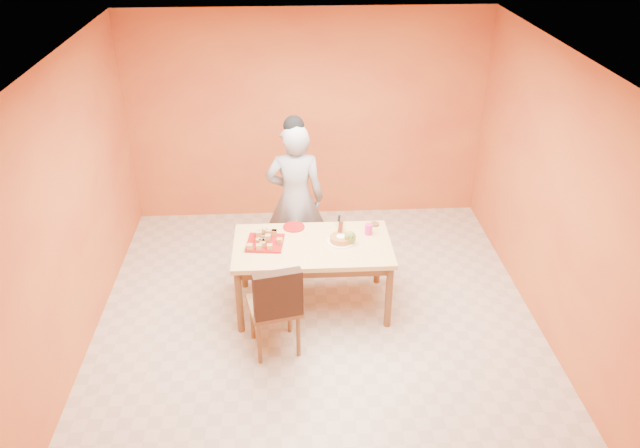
{
  "coord_description": "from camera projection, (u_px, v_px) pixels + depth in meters",
  "views": [
    {
      "loc": [
        -0.26,
        -5.0,
        4.02
      ],
      "look_at": [
        0.04,
        0.3,
        1.04
      ],
      "focal_mm": 35.0,
      "sensor_mm": 36.0,
      "label": 1
    }
  ],
  "objects": [
    {
      "name": "dining_table",
      "position": [
        312.0,
        252.0,
        6.35
      ],
      "size": [
        1.6,
        0.9,
        0.76
      ],
      "color": "#DBB672",
      "rests_on": "floor"
    },
    {
      "name": "checker_tin",
      "position": [
        375.0,
        224.0,
        6.63
      ],
      "size": [
        0.09,
        0.09,
        0.03
      ],
      "primitive_type": "cylinder",
      "rotation": [
        0.0,
        0.0,
        -0.01
      ],
      "color": "#3B1F10",
      "rests_on": "dining_table"
    },
    {
      "name": "wall_right",
      "position": [
        559.0,
        204.0,
        5.79
      ],
      "size": [
        0.0,
        5.0,
        5.0
      ],
      "primitive_type": "plane",
      "rotation": [
        1.57,
        0.0,
        -1.57
      ],
      "color": "orange",
      "rests_on": "floor"
    },
    {
      "name": "red_dinner_plate",
      "position": [
        294.0,
        227.0,
        6.59
      ],
      "size": [
        0.25,
        0.25,
        0.01
      ],
      "primitive_type": "cylinder",
      "rotation": [
        0.0,
        0.0,
        0.07
      ],
      "color": "#98100D",
      "rests_on": "dining_table"
    },
    {
      "name": "sponge_cake",
      "position": [
        341.0,
        239.0,
        6.32
      ],
      "size": [
        0.23,
        0.23,
        0.05
      ],
      "primitive_type": "cylinder",
      "rotation": [
        0.0,
        0.0,
        0.03
      ],
      "color": "#C88533",
      "rests_on": "white_cake_plate"
    },
    {
      "name": "person",
      "position": [
        295.0,
        199.0,
        6.9
      ],
      "size": [
        0.66,
        0.44,
        1.77
      ],
      "primitive_type": "imported",
      "rotation": [
        0.0,
        0.0,
        3.12
      ],
      "color": "gray",
      "rests_on": "floor"
    },
    {
      "name": "ceiling",
      "position": [
        317.0,
        63.0,
        5.01
      ],
      "size": [
        5.0,
        5.0,
        0.0
      ],
      "primitive_type": "plane",
      "rotation": [
        3.14,
        0.0,
        0.0
      ],
      "color": "silver",
      "rests_on": "wall_back"
    },
    {
      "name": "wall_back",
      "position": [
        307.0,
        117.0,
        7.85
      ],
      "size": [
        4.5,
        0.0,
        4.5
      ],
      "primitive_type": "plane",
      "rotation": [
        1.57,
        0.0,
        0.0
      ],
      "color": "orange",
      "rests_on": "floor"
    },
    {
      "name": "cake_server",
      "position": [
        340.0,
        227.0,
        6.46
      ],
      "size": [
        0.08,
        0.24,
        0.01
      ],
      "primitive_type": "cube",
      "rotation": [
        0.0,
        0.0,
        -0.14
      ],
      "color": "silver",
      "rests_on": "sponge_cake"
    },
    {
      "name": "white_cake_plate",
      "position": [
        341.0,
        241.0,
        6.34
      ],
      "size": [
        0.32,
        0.32,
        0.01
      ],
      "primitive_type": "cylinder",
      "rotation": [
        0.0,
        0.0,
        0.14
      ],
      "color": "white",
      "rests_on": "dining_table"
    },
    {
      "name": "wall_left",
      "position": [
        66.0,
        217.0,
        5.56
      ],
      "size": [
        0.0,
        5.0,
        5.0
      ],
      "primitive_type": "plane",
      "rotation": [
        1.57,
        0.0,
        1.57
      ],
      "color": "orange",
      "rests_on": "floor"
    },
    {
      "name": "magenta_glass",
      "position": [
        368.0,
        229.0,
        6.45
      ],
      "size": [
        0.09,
        0.09,
        0.11
      ],
      "primitive_type": "cylinder",
      "rotation": [
        0.0,
        0.0,
        -0.17
      ],
      "color": "#DC218E",
      "rests_on": "dining_table"
    },
    {
      "name": "pastry_pile",
      "position": [
        265.0,
        237.0,
        6.27
      ],
      "size": [
        0.33,
        0.33,
        0.11
      ],
      "primitive_type": null,
      "color": "tan",
      "rests_on": "pastry_platter"
    },
    {
      "name": "dining_chair",
      "position": [
        274.0,
        305.0,
        5.81
      ],
      "size": [
        0.56,
        0.63,
        1.01
      ],
      "rotation": [
        0.0,
        0.0,
        0.22
      ],
      "color": "brown",
      "rests_on": "floor"
    },
    {
      "name": "egg_ornament",
      "position": [
        350.0,
        238.0,
        6.27
      ],
      "size": [
        0.14,
        0.13,
        0.15
      ],
      "primitive_type": "ellipsoid",
      "rotation": [
        0.0,
        0.0,
        0.36
      ],
      "color": "olive",
      "rests_on": "dining_table"
    },
    {
      "name": "floor",
      "position": [
        318.0,
        328.0,
        6.34
      ],
      "size": [
        5.0,
        5.0,
        0.0
      ],
      "primitive_type": "plane",
      "color": "beige",
      "rests_on": "ground"
    },
    {
      "name": "pastry_platter",
      "position": [
        265.0,
        243.0,
        6.3
      ],
      "size": [
        0.4,
        0.4,
        0.02
      ],
      "primitive_type": "cube",
      "rotation": [
        0.0,
        0.0,
        -0.12
      ],
      "color": "#98100D",
      "rests_on": "dining_table"
    }
  ]
}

